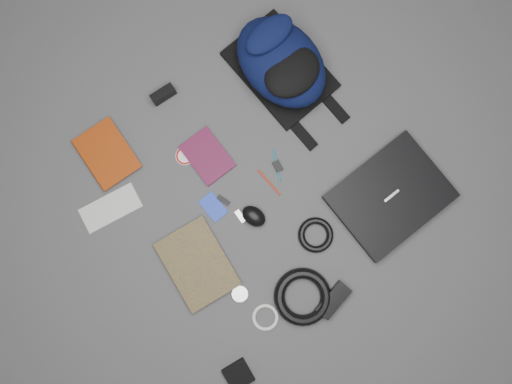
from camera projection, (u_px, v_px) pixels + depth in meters
ground at (256, 193)px, 1.80m from camera, size 4.00×4.00×0.00m
backpack at (281, 62)px, 1.76m from camera, size 0.31×0.43×0.17m
laptop at (390, 196)px, 1.78m from camera, size 0.40×0.31×0.04m
textbook_red at (88, 167)px, 1.80m from camera, size 0.17×0.23×0.02m
comic_book at (172, 279)px, 1.76m from camera, size 0.23×0.30×0.02m
envelope at (110, 208)px, 1.79m from camera, size 0.23×0.13×0.00m
dvd_case at (207, 156)px, 1.81m from camera, size 0.13×0.18×0.01m
compact_camera at (163, 94)px, 1.81m from camera, size 0.09×0.04×0.05m
sticker_disc at (185, 156)px, 1.81m from camera, size 0.08×0.08×0.00m
pen_teal at (277, 166)px, 1.81m from camera, size 0.06×0.11×0.01m
pen_red at (269, 182)px, 1.80m from camera, size 0.02×0.12×0.01m
id_badge at (213, 207)px, 1.79m from camera, size 0.07×0.10×0.00m
usb_black at (224, 200)px, 1.79m from camera, size 0.03×0.05×0.01m
usb_silver at (240, 216)px, 1.79m from camera, size 0.02×0.05×0.01m
key_fob at (278, 166)px, 1.80m from camera, size 0.03×0.04×0.01m
mouse at (254, 216)px, 1.77m from camera, size 0.09×0.11×0.05m
headphone_left at (193, 260)px, 1.77m from camera, size 0.06×0.06×0.01m
headphone_right at (240, 294)px, 1.76m from camera, size 0.08×0.08×0.01m
cable_coil at (316, 235)px, 1.77m from camera, size 0.14×0.14×0.02m
power_brick at (333, 300)px, 1.75m from camera, size 0.14×0.08×0.03m
power_cord_coil at (303, 297)px, 1.74m from camera, size 0.25×0.25×0.04m
pouch at (238, 375)px, 1.73m from camera, size 0.09×0.09×0.02m
white_cable_coil at (265, 317)px, 1.75m from camera, size 0.11×0.11×0.01m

